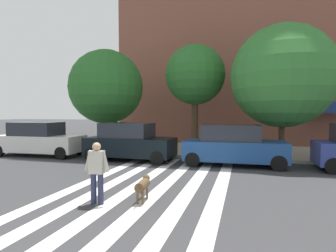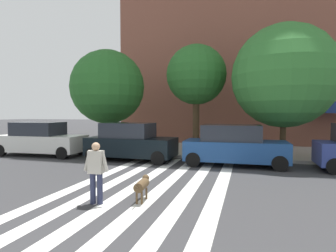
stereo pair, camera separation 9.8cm
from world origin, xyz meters
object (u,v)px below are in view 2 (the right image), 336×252
pedestrian_dog_walker (96,169)px  street_tree_nearest (108,87)px  parked_car_behind_first (131,142)px  dog_on_leash (142,185)px  parked_car_third_in_line (234,146)px  street_tree_middle (196,75)px  parked_car_near_curb (41,139)px  street_tree_further (284,76)px

pedestrian_dog_walker → street_tree_nearest: bearing=116.9°
parked_car_behind_first → pedestrian_dog_walker: (1.90, -6.45, 0.01)m
street_tree_nearest → dog_on_leash: (5.65, -8.44, -3.57)m
parked_car_behind_first → parked_car_third_in_line: bearing=-0.0°
street_tree_middle → pedestrian_dog_walker: (-0.85, -9.85, -3.72)m
pedestrian_dog_walker → dog_on_leash: (1.07, 0.57, -0.48)m
pedestrian_dog_walker → dog_on_leash: pedestrian_dog_walker is taller
parked_car_behind_first → street_tree_middle: (2.76, 3.41, 3.73)m
street_tree_nearest → pedestrian_dog_walker: size_ratio=3.75×
street_tree_nearest → parked_car_behind_first: bearing=-43.8°
parked_car_near_curb → street_tree_further: bearing=9.0°
street_tree_middle → dog_on_leash: 10.19m
parked_car_near_curb → street_tree_middle: (8.28, 3.41, 3.74)m
parked_car_third_in_line → dog_on_leash: 6.28m
street_tree_middle → street_tree_further: (4.69, -1.34, -0.41)m
street_tree_further → street_tree_nearest: bearing=177.2°
parked_car_behind_first → pedestrian_dog_walker: parked_car_behind_first is taller
street_tree_nearest → street_tree_further: size_ratio=0.92×
street_tree_further → street_tree_middle: bearing=164.0°
street_tree_middle → parked_car_near_curb: bearing=-157.6°
street_tree_middle → street_tree_further: 4.90m
dog_on_leash → street_tree_middle: bearing=91.4°
street_tree_nearest → pedestrian_dog_walker: (4.58, -9.01, -3.09)m
parked_car_third_in_line → street_tree_nearest: bearing=161.8°
street_tree_further → pedestrian_dog_walker: size_ratio=4.07×
parked_car_behind_first → street_tree_further: 8.41m
parked_car_behind_first → street_tree_middle: size_ratio=0.71×
parked_car_third_in_line → dog_on_leash: bearing=-110.3°
street_tree_middle → pedestrian_dog_walker: 10.57m
street_tree_middle → pedestrian_dog_walker: size_ratio=3.85×
parked_car_behind_first → parked_car_third_in_line: 5.15m
parked_car_third_in_line → street_tree_middle: (-2.39, 3.41, 3.74)m
street_tree_nearest → parked_car_third_in_line: bearing=-18.2°
parked_car_near_curb → parked_car_third_in_line: bearing=0.0°
street_tree_nearest → street_tree_middle: bearing=8.8°
street_tree_further → dog_on_leash: (-4.47, -7.94, -3.80)m
parked_car_behind_first → dog_on_leash: 6.60m
dog_on_leash → street_tree_nearest: bearing=123.8°
street_tree_further → pedestrian_dog_walker: (-5.55, -8.51, -3.32)m
parked_car_near_curb → street_tree_nearest: 4.94m
street_tree_middle → street_tree_further: street_tree_further is taller
street_tree_further → dog_on_leash: street_tree_further is taller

